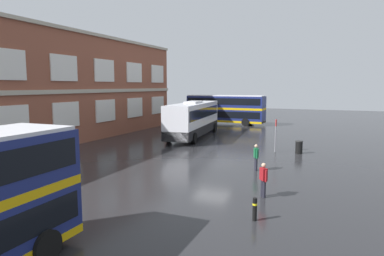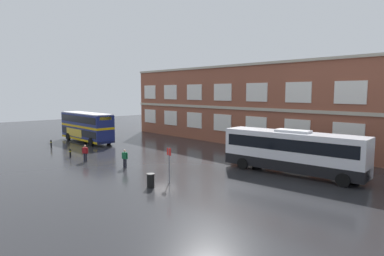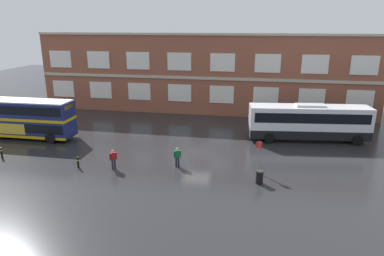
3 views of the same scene
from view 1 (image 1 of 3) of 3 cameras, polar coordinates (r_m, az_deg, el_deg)
name	(u,v)px [view 1 (image 1 of 3)]	position (r m, az deg, el deg)	size (l,w,h in m)	color
ground_plane	(186,160)	(24.99, -0.99, -5.39)	(120.00, 120.00, 0.00)	#232326
brick_terminal_building	(4,89)	(32.96, -28.99, 5.70)	(44.33, 8.19, 10.50)	brown
double_decker_middle	(225,109)	(48.42, 5.64, 3.22)	(3.09, 11.07, 4.07)	navy
touring_coach	(193,119)	(35.85, 0.24, 1.51)	(12.22, 3.99, 3.80)	silver
waiting_passenger	(263,178)	(17.02, 11.89, -8.29)	(0.56, 0.48, 1.70)	black
second_passenger	(256,156)	(22.14, 10.69, -4.67)	(0.62, 0.39, 1.70)	black
bus_stand_flag	(276,132)	(28.50, 13.87, -0.70)	(0.44, 0.10, 2.70)	slate
station_litter_bin	(299,147)	(28.55, 17.52, -3.08)	(0.60, 0.60, 1.03)	black
safety_bollard_east	(255,209)	(14.24, 10.49, -13.19)	(0.19, 0.19, 0.95)	black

